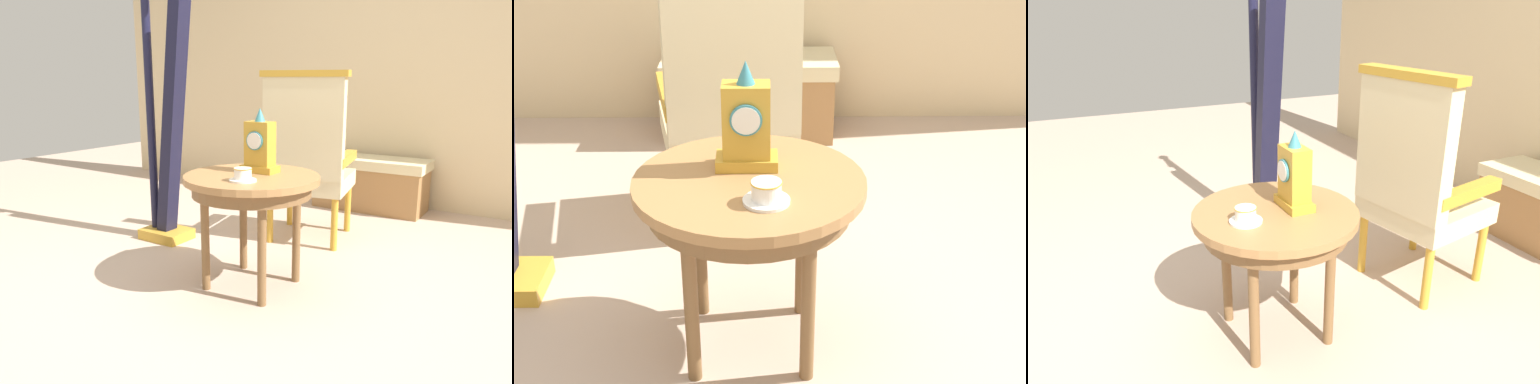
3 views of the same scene
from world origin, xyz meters
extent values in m
plane|color=#BCA38E|center=(0.00, 0.00, 0.00)|extent=(10.00, 10.00, 0.00)
cylinder|color=#9E7042|center=(0.04, 0.08, 0.59)|extent=(0.70, 0.70, 0.03)
cylinder|color=brown|center=(0.04, 0.08, 0.54)|extent=(0.62, 0.62, 0.07)
cylinder|color=brown|center=(0.21, 0.26, 0.29)|extent=(0.04, 0.04, 0.57)
cylinder|color=brown|center=(-0.14, 0.26, 0.29)|extent=(0.04, 0.04, 0.57)
cylinder|color=brown|center=(-0.14, -0.09, 0.29)|extent=(0.04, 0.04, 0.57)
cylinder|color=brown|center=(0.21, -0.09, 0.29)|extent=(0.04, 0.04, 0.57)
cylinder|color=white|center=(0.09, -0.07, 0.61)|extent=(0.13, 0.13, 0.01)
cylinder|color=white|center=(0.09, -0.07, 0.64)|extent=(0.09, 0.09, 0.05)
torus|color=gold|center=(0.09, -0.07, 0.67)|extent=(0.09, 0.09, 0.00)
cube|color=gold|center=(0.03, 0.17, 0.62)|extent=(0.19, 0.11, 0.04)
cube|color=gold|center=(0.03, 0.17, 0.76)|extent=(0.14, 0.09, 0.23)
cylinder|color=teal|center=(0.03, 0.12, 0.78)|extent=(0.10, 0.01, 0.10)
cylinder|color=white|center=(0.03, 0.12, 0.78)|extent=(0.08, 0.00, 0.08)
cone|color=teal|center=(0.03, 0.17, 0.91)|extent=(0.06, 0.06, 0.07)
cube|color=beige|center=(-0.08, 0.99, 0.41)|extent=(0.61, 0.61, 0.11)
cube|color=beige|center=(-0.03, 0.78, 0.78)|extent=(0.53, 0.19, 0.64)
cube|color=gold|center=(-0.03, 0.78, 1.12)|extent=(0.57, 0.21, 0.04)
cube|color=gold|center=(0.15, 1.04, 0.57)|extent=(0.16, 0.47, 0.06)
cube|color=gold|center=(-0.30, 0.95, 0.57)|extent=(0.16, 0.47, 0.06)
cylinder|color=gold|center=(0.10, 1.25, 0.18)|extent=(0.04, 0.04, 0.35)
cylinder|color=gold|center=(-0.34, 1.17, 0.18)|extent=(0.04, 0.04, 0.35)
cylinder|color=gold|center=(0.18, 0.82, 0.18)|extent=(0.04, 0.04, 0.35)
cylinder|color=gold|center=(-0.25, 0.74, 0.18)|extent=(0.04, 0.04, 0.35)
cube|color=gold|center=(-0.89, 0.41, 0.04)|extent=(0.32, 0.24, 0.07)
cylinder|color=#191933|center=(-0.99, 0.41, 0.90)|extent=(0.06, 0.06, 1.67)
cube|color=black|center=(-0.79, 0.41, 0.83)|extent=(0.28, 0.11, 1.53)
camera|label=1|loc=(1.37, -1.92, 1.08)|focal=33.65mm
camera|label=2|loc=(0.07, -1.87, 1.54)|focal=50.94mm
camera|label=3|loc=(1.74, -0.66, 1.44)|focal=34.11mm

